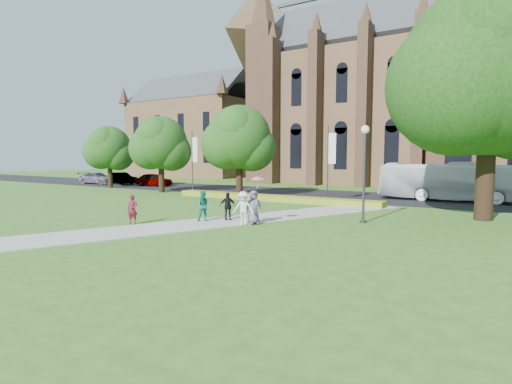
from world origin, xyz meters
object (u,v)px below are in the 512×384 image
Objects in this scene: streetlamp at (364,162)px; car_2 at (97,178)px; large_tree at (491,69)px; car_0 at (154,180)px; car_1 at (121,178)px; pedestrian_0 at (132,209)px; tour_coach at (453,181)px.

streetlamp reaches higher than car_2.
car_0 is at bearing 166.68° from large_tree.
pedestrian_0 is at bearing -118.88° from car_1.
car_0 is (-28.97, 12.66, -2.51)m from streetlamp.
car_2 is at bearing 162.92° from streetlamp.
large_tree is 44.99m from car_2.
tour_coach is (3.04, 13.98, -1.71)m from streetlamp.
car_1 is (-40.35, 8.33, -7.60)m from large_tree.
car_2 is (-38.25, 11.75, -2.55)m from streetlamp.
tour_coach is 2.24× the size of car_2.
car_2 is at bearing 90.54° from tour_coach.
large_tree reaches higher than car_1.
tour_coach is 41.35m from car_2.
car_0 is (-32.00, -1.32, -0.79)m from tour_coach.
car_0 is 5.89m from car_1.
streetlamp is 0.47× the size of tour_coach.
streetlamp is 37.23m from car_1.
car_2 is 3.28× the size of pedestrian_0.
pedestrian_0 reaches higher than car_0.
large_tree is 36.22m from car_0.
large_tree is at bearing 10.51° from pedestrian_0.
large_tree reaches higher than pedestrian_0.
car_0 is at bearing -91.78° from car_2.
large_tree reaches higher than streetlamp.
car_1 is (-37.89, -1.15, -0.82)m from tour_coach.
pedestrian_0 reaches higher than car_2.
tour_coach is at bearing 77.75° from streetlamp.
streetlamp is 3.43× the size of pedestrian_0.
car_1 is (-34.85, 12.83, -2.53)m from streetlamp.
large_tree is 41.90m from car_1.
streetlamp is at bearing -140.71° from large_tree.
car_1 is at bearing 89.19° from tour_coach.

